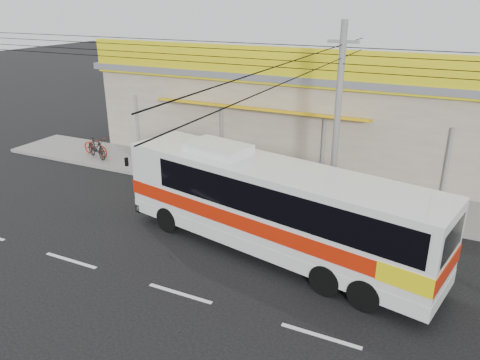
# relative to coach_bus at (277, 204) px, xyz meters

# --- Properties ---
(ground) EXTENTS (120.00, 120.00, 0.00)m
(ground) POSITION_rel_coach_bus_xyz_m (-1.57, -0.67, -1.73)
(ground) COLOR black
(ground) RESTS_ON ground
(sidewalk) EXTENTS (30.00, 3.20, 0.15)m
(sidewalk) POSITION_rel_coach_bus_xyz_m (-1.57, 5.33, -1.65)
(sidewalk) COLOR slate
(sidewalk) RESTS_ON ground
(lane_markings) EXTENTS (50.00, 0.12, 0.01)m
(lane_markings) POSITION_rel_coach_bus_xyz_m (-1.57, -3.17, -1.73)
(lane_markings) COLOR silver
(lane_markings) RESTS_ON ground
(storefront_building) EXTENTS (22.60, 9.20, 5.70)m
(storefront_building) POSITION_rel_coach_bus_xyz_m (-1.57, 10.87, 0.57)
(storefront_building) COLOR gray
(storefront_building) RESTS_ON ground
(coach_bus) EXTENTS (10.72, 4.35, 3.23)m
(coach_bus) POSITION_rel_coach_bus_xyz_m (0.00, 0.00, 0.00)
(coach_bus) COLOR silver
(coach_bus) RESTS_ON ground
(motorbike_red) EXTENTS (1.89, 0.97, 0.95)m
(motorbike_red) POSITION_rel_coach_bus_xyz_m (-11.77, 4.94, -1.11)
(motorbike_red) COLOR maroon
(motorbike_red) RESTS_ON sidewalk
(motorbike_dark) EXTENTS (1.81, 1.11, 1.05)m
(motorbike_dark) POSITION_rel_coach_bus_xyz_m (-11.44, 4.64, -1.05)
(motorbike_dark) COLOR black
(motorbike_dark) RESTS_ON sidewalk
(utility_pole) EXTENTS (34.00, 14.00, 6.98)m
(utility_pole) POSITION_rel_coach_bus_xyz_m (0.78, 3.53, 4.03)
(utility_pole) COLOR slate
(utility_pole) RESTS_ON ground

